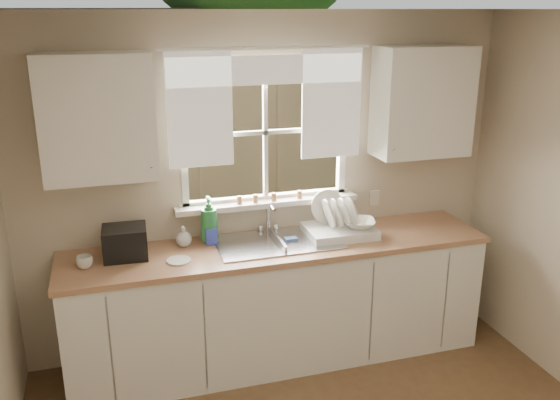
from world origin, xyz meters
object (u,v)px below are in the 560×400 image
object	(u,v)px
dish_rack	(339,226)
soap_bottle_a	(209,220)
black_appliance	(125,242)
cup	(85,262)

from	to	relation	value
dish_rack	soap_bottle_a	bearing A→B (deg)	171.40
black_appliance	cup	bearing A→B (deg)	-154.76
dish_rack	cup	world-z (taller)	dish_rack
soap_bottle_a	cup	size ratio (longest dim) A/B	3.21
dish_rack	cup	xyz separation A→B (m)	(-1.79, -0.07, -0.03)
soap_bottle_a	black_appliance	distance (m)	0.60
dish_rack	soap_bottle_a	world-z (taller)	soap_bottle_a
black_appliance	dish_rack	bearing A→B (deg)	1.23
soap_bottle_a	black_appliance	size ratio (longest dim) A/B	1.18
cup	black_appliance	distance (m)	0.29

